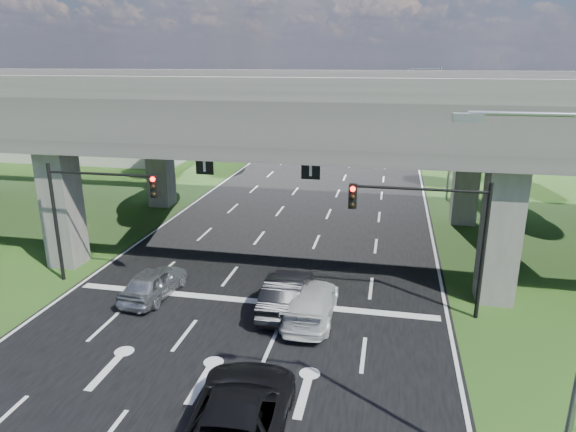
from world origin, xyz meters
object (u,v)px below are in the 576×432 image
(streetlight_far, at_px, (448,125))
(car_silver, at_px, (154,283))
(car_trailing, at_px, (238,417))
(car_dark, at_px, (286,293))
(car_white, at_px, (311,303))
(streetlight_beyond, at_px, (434,107))
(signal_left, at_px, (93,203))
(streetlight_near, at_px, (574,294))
(signal_right, at_px, (432,223))

(streetlight_far, relative_size, car_silver, 2.38)
(streetlight_far, relative_size, car_trailing, 1.65)
(car_dark, xyz_separation_m, car_white, (1.19, -0.58, -0.08))
(car_trailing, bearing_deg, car_dark, -91.34)
(streetlight_beyond, xyz_separation_m, car_trailing, (-7.99, -45.35, -4.97))
(streetlight_beyond, xyz_separation_m, car_dark, (-8.30, -37.00, -5.01))
(car_silver, bearing_deg, signal_left, -11.46)
(car_silver, bearing_deg, streetlight_beyond, -107.07)
(car_silver, height_order, car_dark, car_dark)
(car_dark, bearing_deg, car_trailing, 91.48)
(car_silver, bearing_deg, streetlight_near, 152.88)
(signal_right, bearing_deg, car_trailing, -121.61)
(signal_right, bearing_deg, streetlight_near, -77.12)
(signal_left, relative_size, car_silver, 1.43)
(car_dark, relative_size, car_white, 0.98)
(car_white, bearing_deg, car_silver, -4.81)
(signal_right, height_order, car_trailing, signal_right)
(streetlight_near, xyz_separation_m, car_dark, (-8.30, 9.00, -5.01))
(streetlight_near, height_order, car_white, streetlight_near)
(car_silver, bearing_deg, car_white, -179.92)
(streetlight_far, bearing_deg, car_white, -108.24)
(signal_left, xyz_separation_m, car_dark, (9.62, -0.94, -3.35))
(streetlight_beyond, height_order, car_dark, streetlight_beyond)
(streetlight_near, distance_m, streetlight_far, 30.00)
(streetlight_near, bearing_deg, streetlight_beyond, 90.00)
(streetlight_far, bearing_deg, streetlight_beyond, 90.00)
(signal_right, distance_m, car_silver, 12.86)
(signal_left, xyz_separation_m, streetlight_far, (17.92, 20.06, 1.66))
(car_white, bearing_deg, signal_right, -162.93)
(car_trailing, bearing_deg, signal_left, -46.53)
(signal_left, bearing_deg, streetlight_near, -29.02)
(signal_left, relative_size, car_trailing, 0.99)
(car_white, bearing_deg, streetlight_near, 129.78)
(streetlight_far, relative_size, streetlight_beyond, 1.00)
(streetlight_far, xyz_separation_m, car_dark, (-8.30, -21.00, -5.01))
(signal_right, xyz_separation_m, car_dark, (-6.02, -0.94, -3.35))
(streetlight_beyond, bearing_deg, car_trailing, -99.99)
(signal_left, relative_size, car_dark, 1.22)
(signal_left, bearing_deg, car_white, -8.01)
(car_silver, distance_m, car_trailing, 10.66)
(signal_right, distance_m, car_white, 6.12)
(signal_right, height_order, streetlight_near, streetlight_near)
(signal_left, relative_size, streetlight_far, 0.60)
(streetlight_near, distance_m, car_white, 12.14)
(car_silver, xyz_separation_m, car_white, (7.51, -0.58, 0.01))
(signal_left, distance_m, streetlight_far, 26.95)
(streetlight_far, height_order, car_dark, streetlight_far)
(signal_left, distance_m, streetlight_beyond, 40.30)
(signal_left, height_order, car_trailing, signal_left)
(signal_right, xyz_separation_m, car_silver, (-12.35, -0.94, -3.44))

